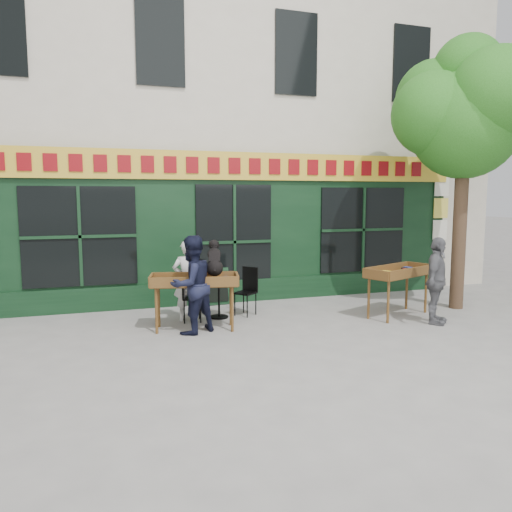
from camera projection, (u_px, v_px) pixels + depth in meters
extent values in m
plane|color=slate|center=(270.00, 328.00, 8.95)|extent=(80.00, 80.00, 0.00)
cube|color=beige|center=(198.00, 101.00, 14.00)|extent=(14.00, 7.00, 10.00)
cube|color=black|center=(233.00, 230.00, 11.03)|extent=(11.00, 0.16, 3.20)
cube|color=gold|center=(234.00, 166.00, 10.75)|extent=(11.00, 0.06, 0.60)
cube|color=maroon|center=(235.00, 166.00, 10.71)|extent=(9.60, 0.03, 0.34)
cube|color=black|center=(234.00, 291.00, 11.10)|extent=(11.00, 0.10, 0.50)
cube|color=black|center=(234.00, 242.00, 10.97)|extent=(1.70, 0.05, 2.50)
cube|color=black|center=(80.00, 237.00, 9.96)|extent=(2.20, 0.05, 2.00)
cube|color=black|center=(363.00, 230.00, 11.94)|extent=(2.20, 0.05, 2.00)
cube|color=silver|center=(440.00, 230.00, 12.60)|extent=(0.42, 0.02, 0.50)
cube|color=#E5D14C|center=(441.00, 208.00, 12.54)|extent=(0.42, 0.02, 0.50)
cube|color=silver|center=(442.00, 186.00, 12.47)|extent=(0.42, 0.02, 0.50)
cylinder|color=#382619|center=(460.00, 223.00, 10.34)|extent=(0.28, 0.28, 3.60)
sphere|color=#1C5613|center=(465.00, 124.00, 10.10)|extent=(2.20, 2.20, 2.20)
sphere|color=#1C5613|center=(483.00, 113.00, 10.56)|extent=(1.80, 1.80, 1.80)
sphere|color=#1C5613|center=(434.00, 114.00, 10.08)|extent=(1.70, 1.70, 1.70)
sphere|color=#1C5613|center=(497.00, 94.00, 9.54)|extent=(1.80, 1.80, 1.80)
sphere|color=#1C5613|center=(434.00, 98.00, 10.50)|extent=(1.60, 1.60, 1.60)
sphere|color=#1C5613|center=(468.00, 70.00, 10.09)|extent=(1.40, 1.40, 1.40)
cylinder|color=brown|center=(156.00, 311.00, 8.54)|extent=(0.05, 0.05, 0.80)
cylinder|color=brown|center=(232.00, 309.00, 8.67)|extent=(0.05, 0.05, 0.80)
cylinder|color=brown|center=(159.00, 305.00, 8.97)|extent=(0.05, 0.05, 0.80)
cylinder|color=brown|center=(231.00, 304.00, 9.11)|extent=(0.05, 0.05, 0.80)
cube|color=brown|center=(194.00, 284.00, 8.77)|extent=(1.59, 0.88, 0.05)
cube|color=brown|center=(194.00, 282.00, 8.48)|extent=(1.47, 0.35, 0.18)
cube|color=brown|center=(195.00, 277.00, 9.05)|extent=(1.47, 0.35, 0.18)
cube|color=brown|center=(194.00, 280.00, 8.76)|extent=(1.36, 0.66, 0.06)
imported|color=silver|center=(188.00, 280.00, 9.39)|extent=(0.63, 0.48, 1.55)
cylinder|color=brown|center=(388.00, 302.00, 9.24)|extent=(0.05, 0.05, 0.80)
cylinder|color=brown|center=(426.00, 293.00, 10.08)|extent=(0.05, 0.05, 0.80)
cylinder|color=brown|center=(369.00, 298.00, 9.57)|extent=(0.05, 0.05, 0.80)
cylinder|color=brown|center=(407.00, 290.00, 10.42)|extent=(0.05, 0.05, 0.80)
cube|color=brown|center=(399.00, 275.00, 9.78)|extent=(1.61, 1.11, 0.05)
cube|color=brown|center=(412.00, 272.00, 9.55)|extent=(1.40, 0.61, 0.18)
cube|color=brown|center=(386.00, 269.00, 9.99)|extent=(1.40, 0.61, 0.18)
cube|color=brown|center=(399.00, 272.00, 9.77)|extent=(1.35, 0.87, 0.06)
imported|color=#56565B|center=(436.00, 281.00, 9.17)|extent=(0.96, 0.93, 1.61)
cylinder|color=black|center=(219.00, 317.00, 9.69)|extent=(0.36, 0.36, 0.03)
cylinder|color=black|center=(219.00, 299.00, 9.65)|extent=(0.04, 0.04, 0.72)
cylinder|color=black|center=(219.00, 280.00, 9.61)|extent=(0.60, 0.60, 0.03)
cube|color=black|center=(192.00, 298.00, 9.38)|extent=(0.40, 0.40, 0.03)
cube|color=black|center=(182.00, 285.00, 9.32)|extent=(0.07, 0.36, 0.50)
cylinder|color=black|center=(201.00, 311.00, 9.29)|extent=(0.02, 0.02, 0.44)
cylinder|color=black|center=(199.00, 308.00, 9.58)|extent=(0.02, 0.02, 0.44)
cylinder|color=black|center=(184.00, 312.00, 9.23)|extent=(0.02, 0.02, 0.44)
cylinder|color=black|center=(184.00, 308.00, 9.52)|extent=(0.02, 0.02, 0.44)
cube|color=black|center=(245.00, 293.00, 9.86)|extent=(0.51, 0.51, 0.03)
cube|color=black|center=(250.00, 279.00, 9.97)|extent=(0.24, 0.30, 0.50)
cylinder|color=black|center=(235.00, 305.00, 9.85)|extent=(0.02, 0.02, 0.44)
cylinder|color=black|center=(247.00, 307.00, 9.68)|extent=(0.02, 0.02, 0.44)
cylinder|color=black|center=(244.00, 302.00, 10.09)|extent=(0.02, 0.02, 0.44)
cylinder|color=black|center=(256.00, 304.00, 9.93)|extent=(0.02, 0.02, 0.44)
imported|color=gray|center=(219.00, 271.00, 9.59)|extent=(0.18, 0.14, 0.32)
imported|color=black|center=(192.00, 285.00, 8.53)|extent=(1.03, 0.95, 1.69)
cube|color=black|center=(217.00, 286.00, 10.84)|extent=(0.57, 0.23, 0.79)
cube|color=black|center=(217.00, 287.00, 10.82)|extent=(0.47, 0.20, 0.65)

